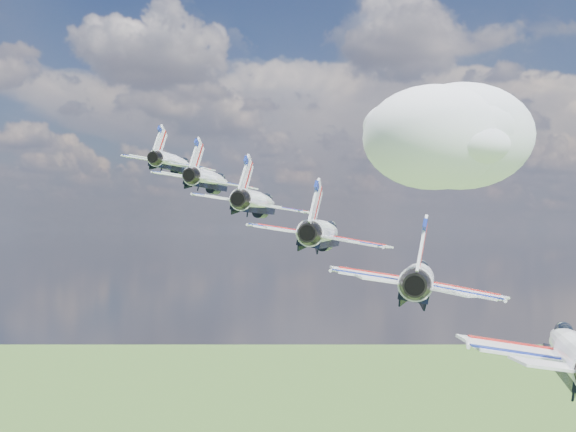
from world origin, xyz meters
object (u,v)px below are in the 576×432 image
at_px(jet_0, 175,163).
at_px(jet_2, 258,202).
at_px(jet_3, 323,233).
at_px(jet_5, 572,349).
at_px(jet_1, 211,180).
at_px(jet_4, 419,278).

relative_size(jet_0, jet_2, 1.00).
distance_m(jet_3, jet_5, 27.06).
height_order(jet_3, jet_5, jet_3).
bearing_deg(jet_5, jet_1, 126.46).
height_order(jet_0, jet_2, jet_0).
distance_m(jet_2, jet_3, 13.53).
bearing_deg(jet_3, jet_5, -53.54).
xyz_separation_m(jet_0, jet_1, (9.53, -9.17, -2.87)).
xyz_separation_m(jet_3, jet_4, (9.53, -9.17, -2.87)).
bearing_deg(jet_0, jet_5, -53.54).
bearing_deg(jet_2, jet_4, -53.54).
distance_m(jet_1, jet_3, 27.06).
height_order(jet_2, jet_5, jet_2).
distance_m(jet_1, jet_4, 40.59).
relative_size(jet_1, jet_4, 1.00).
height_order(jet_1, jet_2, jet_1).
bearing_deg(jet_3, jet_1, 126.46).
bearing_deg(jet_5, jet_2, 126.46).
bearing_deg(jet_1, jet_4, -53.54).
height_order(jet_3, jet_4, jet_3).
bearing_deg(jet_0, jet_4, -53.54).
relative_size(jet_2, jet_4, 1.00).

